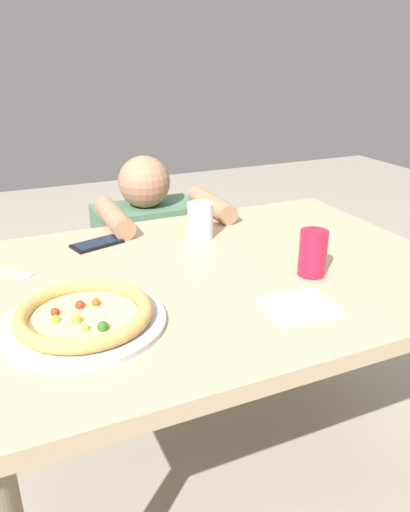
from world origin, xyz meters
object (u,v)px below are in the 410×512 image
(drink_cup_colored, at_px, (313,253))
(water_cup_clear, at_px, (200,220))
(fork, at_px, (5,271))
(diner_seated, at_px, (150,281))
(pizza_near, at_px, (84,316))
(cell_phone, at_px, (97,244))

(drink_cup_colored, xyz_separation_m, water_cup_clear, (-0.16, 0.37, -0.00))
(water_cup_clear, distance_m, fork, 0.59)
(water_cup_clear, distance_m, diner_seated, 0.58)
(pizza_near, xyz_separation_m, cell_phone, (0.13, 0.45, -0.02))
(cell_phone, bearing_deg, diner_seated, 53.23)
(drink_cup_colored, relative_size, water_cup_clear, 1.08)
(water_cup_clear, xyz_separation_m, cell_phone, (-0.31, 0.07, -0.05))
(pizza_near, relative_size, cell_phone, 2.14)
(diner_seated, bearing_deg, cell_phone, -126.77)
(pizza_near, xyz_separation_m, water_cup_clear, (0.44, 0.38, 0.04))
(drink_cup_colored, distance_m, cell_phone, 0.65)
(pizza_near, distance_m, diner_seated, 0.97)
(water_cup_clear, xyz_separation_m, fork, (-0.58, -0.02, -0.06))
(pizza_near, bearing_deg, water_cup_clear, 41.15)
(water_cup_clear, bearing_deg, cell_phone, 167.51)
(diner_seated, bearing_deg, pizza_near, -115.95)
(drink_cup_colored, height_order, cell_phone, drink_cup_colored)
(drink_cup_colored, bearing_deg, water_cup_clear, 113.22)
(drink_cup_colored, relative_size, cell_phone, 0.74)
(water_cup_clear, xyz_separation_m, diner_seated, (-0.04, 0.43, -0.39))
(pizza_near, xyz_separation_m, diner_seated, (0.40, 0.81, -0.35))
(pizza_near, bearing_deg, drink_cup_colored, 1.32)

